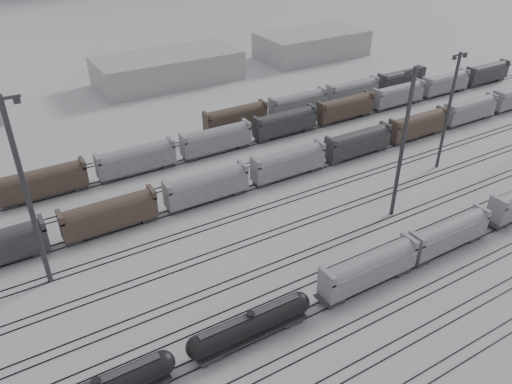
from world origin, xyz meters
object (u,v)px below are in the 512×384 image
hopper_car_b (449,233)px  light_mast_c (403,142)px  tank_car_b (251,325)px  hopper_car_a (369,267)px

hopper_car_b → light_mast_c: light_mast_c is taller
tank_car_b → light_mast_c: bearing=18.5°
tank_car_b → hopper_car_b: bearing=0.0°
tank_car_b → hopper_car_b: 34.14m
hopper_car_a → hopper_car_b: 15.66m
tank_car_b → hopper_car_a: bearing=0.0°
hopper_car_a → hopper_car_b: size_ratio=1.04×
hopper_car_a → hopper_car_b: bearing=0.0°
hopper_car_b → tank_car_b: bearing=180.0°
hopper_car_a → light_mast_c: (15.78, 11.47, 10.07)m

